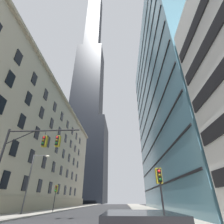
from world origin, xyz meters
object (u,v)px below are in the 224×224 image
Objects in this scene: traffic_signal_mast at (31,151)px; street_lamppost at (32,176)px; traffic_light_near_right at (159,179)px; traffic_light_far_left at (56,190)px.

traffic_signal_mast reaches higher than street_lamppost.
traffic_light_far_left is at bearing 130.22° from traffic_light_near_right.
traffic_light_near_right is (11.04, -1.86, -2.64)m from traffic_signal_mast.
street_lamppost is at bearing 114.93° from traffic_signal_mast.
street_lamppost is (-4.17, 8.97, -1.05)m from traffic_signal_mast.
traffic_signal_mast reaches higher than traffic_light_far_left.
traffic_light_far_left is 5.55m from street_lamppost.
traffic_light_far_left is at bearing 99.62° from traffic_signal_mast.
traffic_light_far_left is 0.50× the size of street_lamppost.
traffic_signal_mast is 14.43m from traffic_light_far_left.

